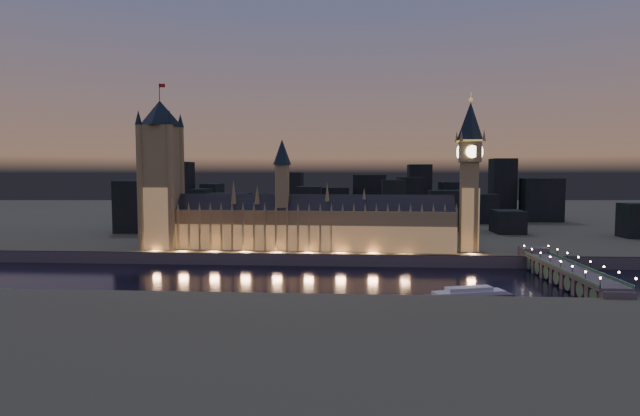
# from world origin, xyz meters

# --- Properties ---
(ground_plane) EXTENTS (2000.00, 2000.00, 0.00)m
(ground_plane) POSITION_xyz_m (0.00, 0.00, 0.00)
(ground_plane) COLOR black
(ground_plane) RESTS_ON ground
(north_bank) EXTENTS (2000.00, 960.00, 8.00)m
(north_bank) POSITION_xyz_m (0.00, 520.00, 4.00)
(north_bank) COLOR brown
(north_bank) RESTS_ON ground
(embankment_wall) EXTENTS (2000.00, 2.50, 8.00)m
(embankment_wall) POSITION_xyz_m (0.00, 41.00, 4.00)
(embankment_wall) COLOR #534C4F
(embankment_wall) RESTS_ON ground
(palace_of_westminster) EXTENTS (202.00, 28.86, 78.00)m
(palace_of_westminster) POSITION_xyz_m (-3.24, 61.74, 26.37)
(palace_of_westminster) COLOR #9F8058
(palace_of_westminster) RESTS_ON north_bank
(victoria_tower) EXTENTS (31.68, 31.68, 117.76)m
(victoria_tower) POSITION_xyz_m (-110.00, 61.92, 66.36)
(victoria_tower) COLOR #9F8058
(victoria_tower) RESTS_ON north_bank
(elizabeth_tower) EXTENTS (18.00, 18.00, 109.27)m
(elizabeth_tower) POSITION_xyz_m (108.00, 61.92, 68.94)
(elizabeth_tower) COLOR #9F8058
(elizabeth_tower) RESTS_ON north_bank
(westminster_bridge) EXTENTS (16.41, 113.00, 15.90)m
(westminster_bridge) POSITION_xyz_m (146.65, -3.46, 6.00)
(westminster_bridge) COLOR #534C4F
(westminster_bridge) RESTS_ON ground
(river_boat) EXTENTS (46.28, 22.42, 4.50)m
(river_boat) POSITION_xyz_m (86.65, -35.26, 1.56)
(river_boat) COLOR #534C4F
(river_boat) RESTS_ON ground
(city_backdrop) EXTENTS (470.70, 215.63, 70.90)m
(city_backdrop) POSITION_xyz_m (31.67, 246.63, 29.91)
(city_backdrop) COLOR black
(city_backdrop) RESTS_ON north_bank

